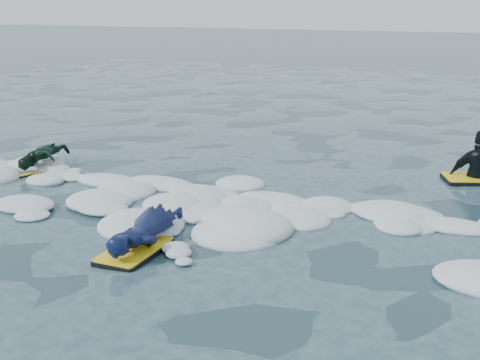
% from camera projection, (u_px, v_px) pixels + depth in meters
% --- Properties ---
extents(ground, '(120.00, 120.00, 0.00)m').
position_uv_depth(ground, '(129.00, 222.00, 8.30)').
color(ground, '#192E3C').
rests_on(ground, ground).
extents(foam_band, '(12.00, 3.10, 0.30)m').
position_uv_depth(foam_band, '(167.00, 201.00, 9.21)').
color(foam_band, silver).
rests_on(foam_band, ground).
extents(prone_woman_unit, '(0.71, 1.59, 0.40)m').
position_uv_depth(prone_woman_unit, '(144.00, 232.00, 7.39)').
color(prone_woman_unit, black).
rests_on(prone_woman_unit, ground).
extents(prone_child_unit, '(0.73, 1.21, 0.44)m').
position_uv_depth(prone_child_unit, '(43.00, 159.00, 10.79)').
color(prone_child_unit, black).
rests_on(prone_child_unit, ground).
extents(waiting_rider_unit, '(1.31, 1.01, 1.74)m').
position_uv_depth(waiting_rider_unit, '(479.00, 180.00, 10.18)').
color(waiting_rider_unit, black).
rests_on(waiting_rider_unit, ground).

